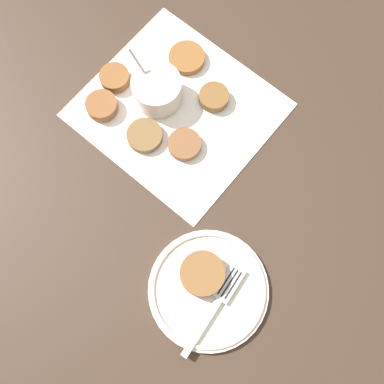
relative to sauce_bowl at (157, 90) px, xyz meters
name	(u,v)px	position (x,y,z in m)	size (l,w,h in m)	color
ground_plane	(180,112)	(-0.05, -0.01, -0.03)	(4.00, 4.00, 0.00)	#38281E
napkin	(177,109)	(-0.05, -0.01, -0.03)	(0.36, 0.34, 0.00)	white
sauce_bowl	(157,90)	(0.00, 0.00, 0.00)	(0.11, 0.10, 0.10)	silver
fritter_0	(214,97)	(-0.09, -0.07, -0.02)	(0.06, 0.06, 0.02)	brown
fritter_1	(187,58)	(0.01, -0.10, -0.02)	(0.07, 0.07, 0.01)	brown
fritter_2	(102,106)	(0.06, 0.09, -0.01)	(0.06, 0.06, 0.02)	brown
fritter_3	(184,144)	(-0.11, 0.04, -0.02)	(0.06, 0.06, 0.02)	brown
fritter_4	(145,136)	(-0.04, 0.08, -0.02)	(0.07, 0.07, 0.01)	brown
fritter_5	(115,78)	(0.09, 0.03, -0.01)	(0.06, 0.06, 0.02)	brown
serving_plate	(208,290)	(-0.32, 0.21, -0.02)	(0.21, 0.21, 0.02)	silver
fritter_on_plate	(202,274)	(-0.30, 0.20, 0.00)	(0.08, 0.08, 0.02)	brown
fork	(219,301)	(-0.35, 0.22, -0.01)	(0.05, 0.18, 0.00)	silver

